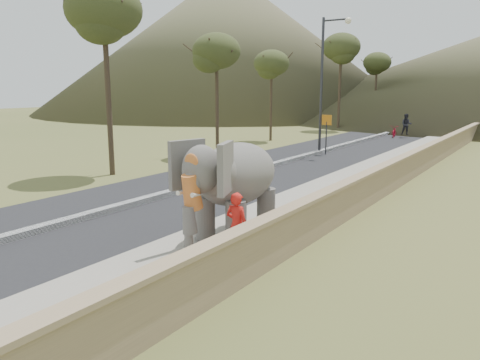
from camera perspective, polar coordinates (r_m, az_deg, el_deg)
name	(u,v)px	position (r m, az deg, el deg)	size (l,w,h in m)	color
ground	(203,257)	(11.52, -4.50, -9.28)	(160.00, 160.00, 0.00)	olive
road	(250,173)	(22.22, 1.26, 0.85)	(7.00, 120.00, 0.03)	black
median	(250,171)	(22.21, 1.26, 1.09)	(0.35, 120.00, 0.22)	black
walkway	(351,184)	(20.03, 13.42, -0.44)	(3.00, 120.00, 0.15)	#9E9687
parapet	(392,177)	(19.45, 18.04, 0.39)	(0.30, 120.00, 1.10)	tan
lamppost	(327,72)	(28.71, 10.52, 12.77)	(1.76, 0.36, 8.00)	#2A2A2E
signboard	(326,128)	(28.56, 10.50, 6.29)	(0.60, 0.08, 2.40)	#2D2D33
hill_left	(227,42)	(77.93, -1.57, 16.42)	(60.00, 60.00, 22.00)	brown
elephant_and_man	(237,188)	(12.21, -0.40, -0.97)	(2.23, 3.70, 2.62)	slate
motorcyclist	(400,128)	(39.98, 18.87, 5.97)	(1.86, 1.94, 1.94)	maroon
trees	(465,87)	(37.67, 25.70, 10.13)	(48.37, 41.91, 9.15)	#473828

